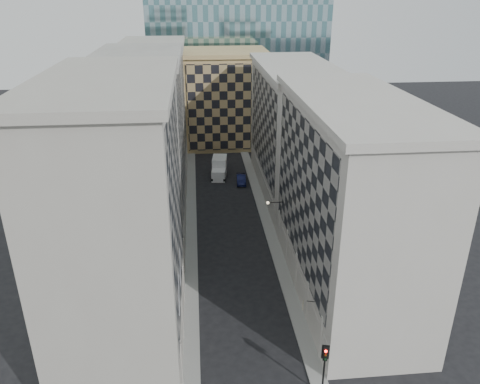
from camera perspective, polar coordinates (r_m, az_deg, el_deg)
sidewalk_west at (r=63.97m, az=-5.96°, el=-4.37°), size 1.50×100.00×0.15m
sidewalk_east at (r=64.63m, az=3.40°, el=-3.96°), size 1.50×100.00×0.15m
bldg_left_a at (r=42.26m, az=-14.28°, el=-2.61°), size 10.80×22.80×23.70m
bldg_left_b at (r=62.76m, az=-11.56°, el=5.87°), size 10.80×22.80×22.70m
bldg_left_c at (r=84.03m, az=-10.18°, el=10.11°), size 10.80×22.80×21.70m
bldg_right_a at (r=48.31m, az=13.00°, el=-1.02°), size 10.80×26.80×20.70m
bldg_right_b at (r=72.97m, az=6.58°, el=7.48°), size 10.80×28.80×19.70m
tan_block at (r=96.82m, az=-1.83°, el=11.40°), size 16.80×14.80×18.80m
church_tower at (r=108.64m, az=-3.63°, el=22.02°), size 7.20×7.20×51.50m
flagpoles_left at (r=39.32m, az=-7.39°, el=-10.60°), size 0.10×6.33×2.33m
bracket_lamp at (r=56.48m, az=3.59°, el=-1.31°), size 1.98×0.36×0.36m
traffic_light at (r=39.06m, az=10.30°, el=-19.53°), size 0.58×0.56×4.69m
box_truck at (r=80.78m, az=-2.54°, el=2.90°), size 3.07×6.05×3.19m
dark_car at (r=77.91m, az=0.15°, el=1.58°), size 1.75×4.34×1.40m
shop_sign at (r=43.61m, az=7.78°, el=-13.47°), size 1.17×0.63×0.71m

